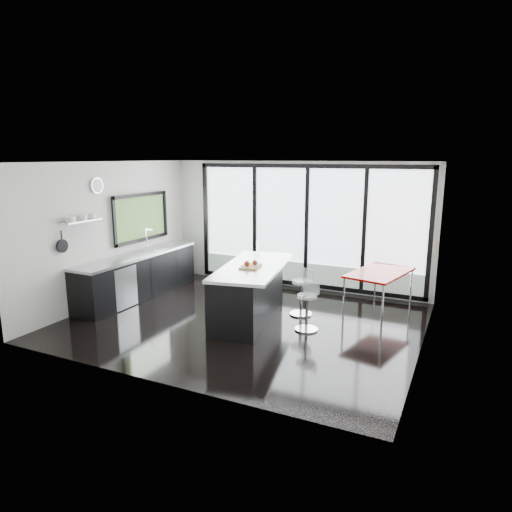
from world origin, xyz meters
The scene contains 11 objects.
floor centered at (0.00, 0.00, 0.00)m, with size 6.00×5.00×0.00m, color black.
ceiling centered at (0.00, 0.00, 2.80)m, with size 6.00×5.00×0.00m, color white.
wall_back centered at (0.27, 2.47, 1.27)m, with size 6.00×0.09×2.80m.
wall_front centered at (0.00, -2.50, 1.40)m, with size 6.00×0.00×2.80m, color silver.
wall_left centered at (-2.97, 0.27, 1.56)m, with size 0.26×5.00×2.80m.
wall_right centered at (3.00, 0.00, 1.40)m, with size 0.00×5.00×2.80m, color silver.
counter_cabinets centered at (-2.67, 0.40, 0.46)m, with size 0.69×3.24×1.36m.
island centered at (-0.02, 0.25, 0.50)m, with size 1.45×2.56×1.28m.
bar_stool_near centered at (1.15, 0.09, 0.31)m, with size 0.40×0.40×0.63m, color silver.
bar_stool_far centered at (0.80, 0.78, 0.33)m, with size 0.42×0.42×0.66m, color silver.
red_table centered at (2.07, 1.57, 0.39)m, with size 0.84×1.47×0.79m, color #860602.
Camera 1 is at (3.52, -6.89, 2.89)m, focal length 32.00 mm.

